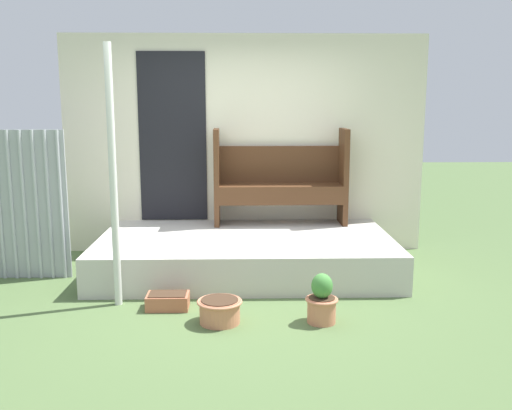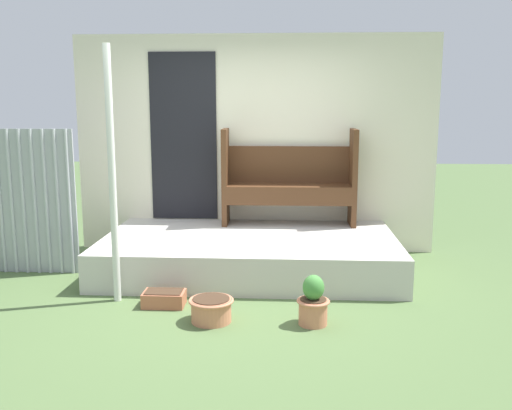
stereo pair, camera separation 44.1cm
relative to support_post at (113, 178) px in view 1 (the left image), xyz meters
name	(u,v)px [view 1 (the left image)]	position (x,y,z in m)	size (l,w,h in m)	color
ground_plane	(232,299)	(1.03, 0.12, -1.16)	(24.00, 24.00, 0.00)	#516B3D
porch_slab	(246,254)	(1.16, 1.01, -0.96)	(3.13, 1.78, 0.38)	beige
house_wall	(242,145)	(1.12, 1.93, 0.15)	(4.33, 0.08, 2.60)	beige
support_post	(113,178)	(0.00, 0.00, 0.00)	(0.07, 0.07, 2.31)	silver
bench	(280,177)	(1.58, 1.68, -0.22)	(1.55, 0.42, 1.12)	#4C2D19
flower_pot_left	(220,310)	(0.94, -0.46, -1.04)	(0.38, 0.38, 0.20)	tan
flower_pot_middle	(322,301)	(1.78, -0.48, -0.97)	(0.28, 0.28, 0.42)	tan
planter_box_rect	(168,301)	(0.46, -0.12, -1.09)	(0.37, 0.24, 0.14)	#B76647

